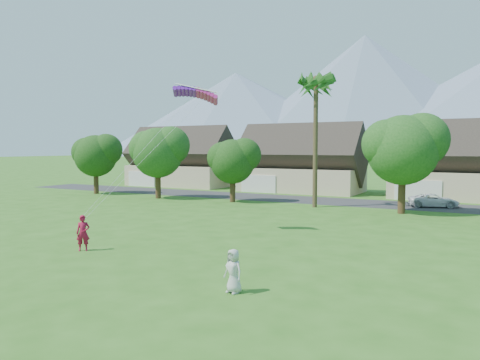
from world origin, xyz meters
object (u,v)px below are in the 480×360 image
Objects in this scene: kite_flyer at (83,233)px; parked_car at (434,200)px; parafoil_kite at (196,92)px; watcher at (233,271)px.

parked_car is (14.74, 29.55, -0.35)m from kite_flyer.
parafoil_kite is (2.52, 7.46, 8.27)m from kite_flyer.
kite_flyer is 0.43× the size of parked_car.
watcher is at bearing -53.54° from kite_flyer.
kite_flyer is 33.03m from parked_car.
parafoil_kite reaches higher than watcher.
kite_flyer reaches higher than parked_car.
parked_car is 1.43× the size of parafoil_kite.
watcher is at bearing -76.87° from parafoil_kite.
kite_flyer is 11.42m from parafoil_kite.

